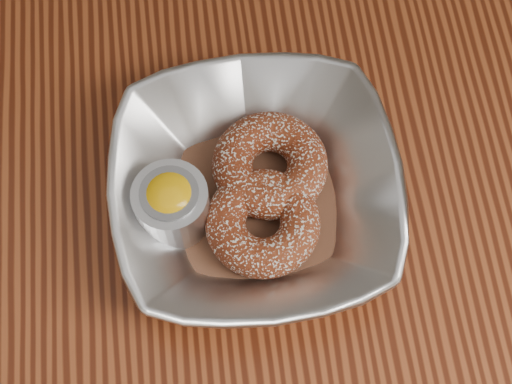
{
  "coord_description": "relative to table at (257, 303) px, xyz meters",
  "views": [
    {
      "loc": [
        -0.02,
        -0.19,
        1.36
      ],
      "look_at": [
        0.01,
        0.06,
        0.78
      ],
      "focal_mm": 55.0,
      "sensor_mm": 36.0,
      "label": 1
    }
  ],
  "objects": [
    {
      "name": "parchment",
      "position": [
        0.01,
        0.06,
        0.11
      ],
      "size": [
        0.19,
        0.19,
        0.0
      ],
      "primitive_type": "cube",
      "rotation": [
        0.0,
        0.0,
        1.2
      ],
      "color": "brown",
      "rests_on": "table"
    },
    {
      "name": "ramekin",
      "position": [
        -0.06,
        0.05,
        0.14
      ],
      "size": [
        0.06,
        0.06,
        0.06
      ],
      "color": "silver",
      "rests_on": "table"
    },
    {
      "name": "serving_bowl",
      "position": [
        0.01,
        0.06,
        0.13
      ],
      "size": [
        0.23,
        0.23,
        0.06
      ],
      "primitive_type": "imported",
      "color": "silver",
      "rests_on": "table"
    },
    {
      "name": "table",
      "position": [
        0.0,
        0.0,
        0.0
      ],
      "size": [
        1.2,
        0.8,
        0.75
      ],
      "color": "maroon",
      "rests_on": "ground_plane"
    },
    {
      "name": "donut_front",
      "position": [
        0.01,
        0.03,
        0.13
      ],
      "size": [
        0.11,
        0.11,
        0.03
      ],
      "primitive_type": "torus",
      "rotation": [
        0.0,
        0.0,
        0.17
      ],
      "color": "maroon",
      "rests_on": "parchment"
    },
    {
      "name": "donut_back",
      "position": [
        0.02,
        0.08,
        0.13
      ],
      "size": [
        0.1,
        0.1,
        0.03
      ],
      "primitive_type": "torus",
      "rotation": [
        0.0,
        0.0,
        -0.1
      ],
      "color": "maroon",
      "rests_on": "parchment"
    }
  ]
}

